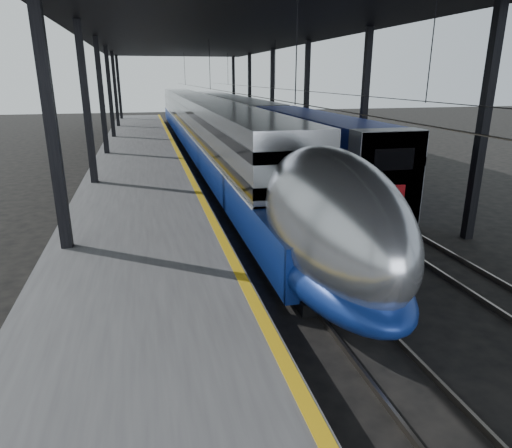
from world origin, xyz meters
name	(u,v)px	position (x,y,z in m)	size (l,w,h in m)	color
ground	(278,328)	(0.00, 0.00, 0.00)	(160.00, 160.00, 0.00)	black
platform	(140,171)	(-3.50, 20.00, 0.50)	(6.00, 80.00, 1.00)	#4C4C4F
yellow_strip	(183,162)	(-0.70, 20.00, 1.00)	(0.30, 80.00, 0.01)	yellow
rails	(259,172)	(4.50, 20.00, 0.08)	(6.52, 80.00, 0.16)	slate
canopy	(219,30)	(1.90, 20.00, 9.12)	(18.00, 75.00, 9.47)	black
tgv_train	(205,128)	(2.00, 29.10, 2.17)	(3.23, 65.20, 4.64)	#AAACB1
second_train	(249,122)	(7.00, 34.11, 2.15)	(3.08, 56.05, 4.24)	navy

